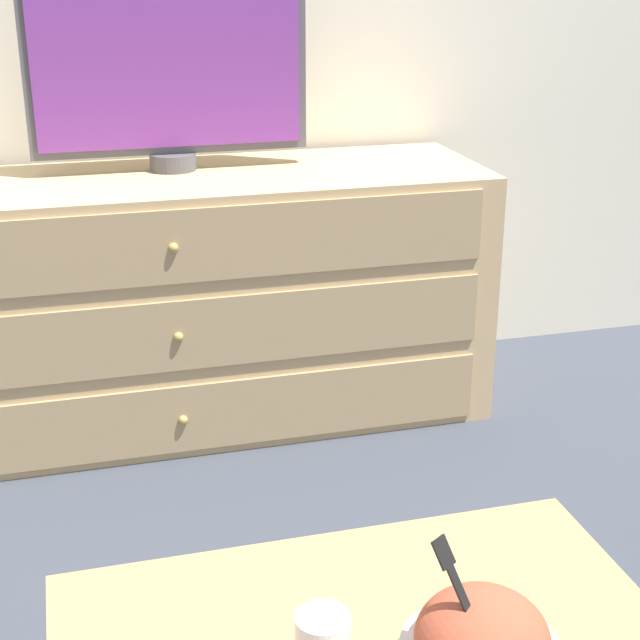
# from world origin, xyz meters

# --- Properties ---
(ground_plane) EXTENTS (12.00, 12.00, 0.00)m
(ground_plane) POSITION_xyz_m (0.00, 0.00, 0.00)
(ground_plane) COLOR #383D47
(dresser) EXTENTS (1.68, 0.51, 0.67)m
(dresser) POSITION_xyz_m (0.10, -0.28, 0.34)
(dresser) COLOR tan
(dresser) RESTS_ON ground_plane
(tv) EXTENTS (0.71, 0.12, 0.54)m
(tv) POSITION_xyz_m (0.15, -0.20, 0.95)
(tv) COLOR #515156
(tv) RESTS_ON dresser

